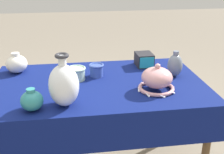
# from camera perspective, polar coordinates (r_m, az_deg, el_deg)

# --- Properties ---
(display_table) EXTENTS (1.28, 0.77, 0.71)m
(display_table) POSITION_cam_1_polar(r_m,az_deg,el_deg) (1.71, -2.74, -3.40)
(display_table) COLOR brown
(display_table) RESTS_ON ground_plane
(vase_tall_bulbous) EXTENTS (0.15, 0.15, 0.27)m
(vase_tall_bulbous) POSITION_cam_1_polar(r_m,az_deg,el_deg) (1.41, -9.76, -1.55)
(vase_tall_bulbous) COLOR white
(vase_tall_bulbous) RESTS_ON display_table
(vase_dome_bell) EXTENTS (0.22, 0.22, 0.16)m
(vase_dome_bell) POSITION_cam_1_polar(r_m,az_deg,el_deg) (1.60, 9.08, -0.55)
(vase_dome_bell) COLOR #D19399
(vase_dome_bell) RESTS_ON display_table
(mosaic_tile_box) EXTENTS (0.12, 0.14, 0.09)m
(mosaic_tile_box) POSITION_cam_1_polar(r_m,az_deg,el_deg) (1.97, 6.54, 3.53)
(mosaic_tile_box) COLOR #232328
(mosaic_tile_box) RESTS_ON display_table
(cup_wide_celadon) EXTENTS (0.12, 0.12, 0.08)m
(cup_wide_celadon) POSITION_cam_1_polar(r_m,az_deg,el_deg) (1.74, -7.24, 0.79)
(cup_wide_celadon) COLOR #A8CCB7
(cup_wide_celadon) RESTS_ON display_table
(jar_round_slate) EXTENTS (0.09, 0.09, 0.17)m
(jar_round_slate) POSITION_cam_1_polar(r_m,az_deg,el_deg) (1.81, 12.66, 2.36)
(jar_round_slate) COLOR slate
(jar_round_slate) RESTS_ON display_table
(jar_round_teal) EXTENTS (0.11, 0.11, 0.11)m
(jar_round_teal) POSITION_cam_1_polar(r_m,az_deg,el_deg) (1.42, -15.98, -4.61)
(jar_round_teal) COLOR teal
(jar_round_teal) RESTS_ON display_table
(cup_wide_cobalt) EXTENTS (0.10, 0.10, 0.08)m
(cup_wide_cobalt) POSITION_cam_1_polar(r_m,az_deg,el_deg) (1.78, -3.12, 1.48)
(cup_wide_cobalt) COLOR #3851A8
(cup_wide_cobalt) RESTS_ON display_table
(jar_round_ivory) EXTENTS (0.14, 0.14, 0.13)m
(jar_round_ivory) POSITION_cam_1_polar(r_m,az_deg,el_deg) (1.94, -18.82, 2.58)
(jar_round_ivory) COLOR white
(jar_round_ivory) RESTS_ON display_table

